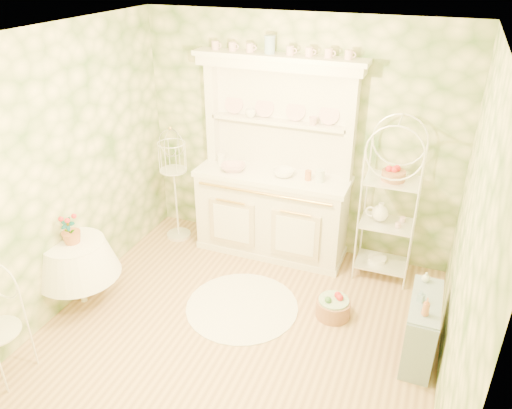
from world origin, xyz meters
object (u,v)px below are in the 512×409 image
(bakers_rack, at_px, (390,199))
(side_shelf, at_px, (421,327))
(round_table, at_px, (78,270))
(birdcage_stand, at_px, (175,189))
(floor_basket, at_px, (333,306))
(kitchen_dresser, at_px, (272,162))

(bakers_rack, height_order, side_shelf, bakers_rack)
(round_table, xyz_separation_m, birdcage_stand, (0.28, 1.51, 0.28))
(bakers_rack, xyz_separation_m, side_shelf, (0.50, -1.14, -0.62))
(round_table, relative_size, floor_basket, 2.15)
(kitchen_dresser, xyz_separation_m, floor_basket, (0.98, -0.92, -1.03))
(kitchen_dresser, relative_size, floor_basket, 6.41)
(bakers_rack, distance_m, floor_basket, 1.26)
(floor_basket, bearing_deg, round_table, -163.98)
(bakers_rack, xyz_separation_m, round_table, (-2.79, -1.60, -0.56))
(birdcage_stand, bearing_deg, bakers_rack, 2.01)
(kitchen_dresser, height_order, round_table, kitchen_dresser)
(birdcage_stand, xyz_separation_m, floor_basket, (2.18, -0.81, -0.55))
(floor_basket, bearing_deg, kitchen_dresser, 136.84)
(bakers_rack, xyz_separation_m, birdcage_stand, (-2.51, -0.09, -0.28))
(side_shelf, height_order, floor_basket, side_shelf)
(bakers_rack, relative_size, side_shelf, 2.53)
(round_table, height_order, floor_basket, round_table)
(birdcage_stand, distance_m, floor_basket, 2.39)
(kitchen_dresser, distance_m, bakers_rack, 1.33)
(kitchen_dresser, height_order, floor_basket, kitchen_dresser)
(kitchen_dresser, distance_m, birdcage_stand, 1.30)
(bakers_rack, distance_m, round_table, 3.26)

